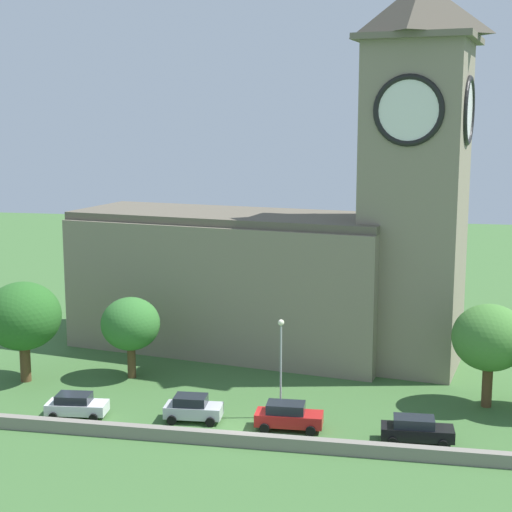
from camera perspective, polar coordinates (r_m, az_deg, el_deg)
name	(u,v)px	position (r m, az deg, el deg)	size (l,w,h in m)	color
ground_plane	(279,367)	(69.30, 1.64, -7.92)	(200.00, 200.00, 0.00)	#3D6633
church	(291,247)	(71.14, 2.50, 0.62)	(36.94, 16.36, 32.04)	gray
quay_barrier	(237,439)	(53.39, -1.39, -12.97)	(45.59, 0.70, 0.88)	gray
car_white	(76,405)	(59.43, -12.73, -10.37)	(4.45, 2.51, 1.69)	silver
car_silver	(193,408)	(57.44, -4.54, -10.79)	(4.12, 2.37, 1.84)	silver
car_red	(288,416)	(55.84, 2.32, -11.36)	(4.69, 2.27, 1.89)	red
car_black	(416,430)	(54.71, 11.40, -12.09)	(4.81, 2.22, 1.75)	black
streetlamp_west_mid	(281,353)	(56.61, 1.79, -6.93)	(0.44, 0.44, 7.23)	#9EA0A5
tree_riverside_west	(23,316)	(66.84, -16.33, -4.17)	(6.12, 6.12, 8.21)	brown
tree_by_tower	(131,324)	(66.08, -8.96, -4.84)	(4.83, 4.83, 6.74)	brown
tree_riverside_east	(490,338)	(61.06, 16.36, -5.65)	(5.47, 5.47, 7.75)	brown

